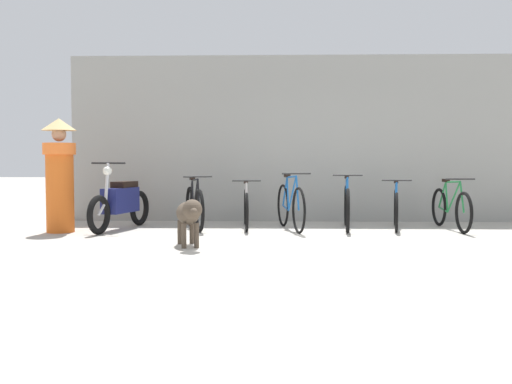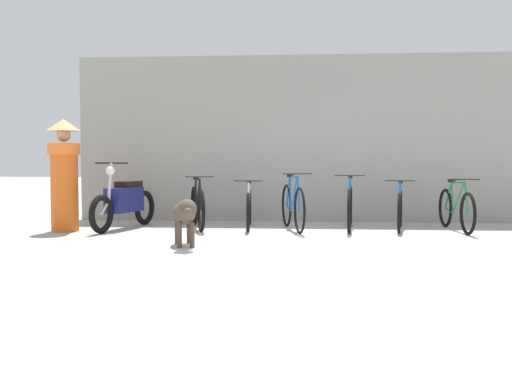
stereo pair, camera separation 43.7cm
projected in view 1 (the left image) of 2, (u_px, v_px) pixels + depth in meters
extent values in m
plane|color=#ADA89E|center=(328.00, 245.00, 7.88)|extent=(60.00, 60.00, 0.00)
cube|color=gray|center=(313.00, 139.00, 10.98)|extent=(8.91, 0.20, 3.03)
torus|color=black|center=(199.00, 211.00, 9.31)|extent=(0.25, 0.66, 0.67)
torus|color=black|center=(190.00, 206.00, 10.24)|extent=(0.25, 0.66, 0.67)
cylinder|color=black|center=(196.00, 195.00, 9.66)|extent=(0.17, 0.47, 0.56)
cylinder|color=black|center=(193.00, 195.00, 9.93)|extent=(0.06, 0.13, 0.51)
cylinder|color=black|center=(195.00, 180.00, 9.69)|extent=(0.19, 0.54, 0.06)
cylinder|color=black|center=(192.00, 208.00, 10.07)|extent=(0.13, 0.36, 0.08)
cylinder|color=black|center=(191.00, 193.00, 10.10)|extent=(0.11, 0.29, 0.47)
cylinder|color=black|center=(199.00, 195.00, 9.37)|extent=(0.08, 0.17, 0.49)
cube|color=black|center=(192.00, 178.00, 9.96)|extent=(0.12, 0.19, 0.05)
cylinder|color=black|center=(198.00, 177.00, 9.42)|extent=(0.45, 0.16, 0.02)
torus|color=black|center=(247.00, 212.00, 9.34)|extent=(0.09, 0.62, 0.62)
torus|color=black|center=(245.00, 207.00, 10.41)|extent=(0.09, 0.62, 0.62)
cylinder|color=beige|center=(246.00, 198.00, 9.75)|extent=(0.06, 0.53, 0.51)
cylinder|color=beige|center=(246.00, 198.00, 10.06)|extent=(0.04, 0.14, 0.47)
cylinder|color=beige|center=(246.00, 183.00, 9.79)|extent=(0.07, 0.62, 0.06)
cylinder|color=beige|center=(246.00, 209.00, 10.21)|extent=(0.06, 0.41, 0.07)
cylinder|color=beige|center=(246.00, 195.00, 10.26)|extent=(0.05, 0.32, 0.43)
cylinder|color=beige|center=(247.00, 198.00, 9.41)|extent=(0.04, 0.19, 0.46)
cube|color=black|center=(246.00, 182.00, 10.10)|extent=(0.08, 0.18, 0.05)
cylinder|color=black|center=(247.00, 181.00, 9.48)|extent=(0.46, 0.06, 0.02)
torus|color=black|center=(299.00, 210.00, 9.12)|extent=(0.19, 0.71, 0.71)
torus|color=black|center=(283.00, 205.00, 10.13)|extent=(0.19, 0.71, 0.71)
cylinder|color=#1959A5|center=(292.00, 194.00, 9.50)|extent=(0.14, 0.51, 0.59)
cylinder|color=#1959A5|center=(288.00, 194.00, 9.79)|extent=(0.06, 0.13, 0.54)
cylinder|color=#1959A5|center=(292.00, 177.00, 9.54)|extent=(0.16, 0.59, 0.06)
cylinder|color=#1959A5|center=(286.00, 208.00, 9.95)|extent=(0.11, 0.39, 0.08)
cylinder|color=#1959A5|center=(285.00, 192.00, 9.98)|extent=(0.09, 0.31, 0.50)
cylinder|color=#1959A5|center=(298.00, 193.00, 9.18)|extent=(0.07, 0.18, 0.53)
cube|color=black|center=(287.00, 176.00, 9.83)|extent=(0.11, 0.19, 0.05)
cylinder|color=black|center=(296.00, 174.00, 9.24)|extent=(0.45, 0.12, 0.02)
torus|color=black|center=(348.00, 211.00, 9.20)|extent=(0.11, 0.69, 0.69)
torus|color=black|center=(346.00, 205.00, 10.25)|extent=(0.11, 0.69, 0.69)
cylinder|color=#1959A5|center=(347.00, 195.00, 9.60)|extent=(0.08, 0.52, 0.57)
cylinder|color=#1959A5|center=(347.00, 195.00, 9.90)|extent=(0.04, 0.14, 0.53)
cylinder|color=#1959A5|center=(347.00, 178.00, 9.64)|extent=(0.08, 0.61, 0.06)
cylinder|color=#1959A5|center=(346.00, 208.00, 10.06)|extent=(0.07, 0.40, 0.08)
cylinder|color=#1959A5|center=(346.00, 192.00, 10.10)|extent=(0.06, 0.32, 0.48)
cylinder|color=#1959A5|center=(348.00, 194.00, 9.27)|extent=(0.05, 0.19, 0.51)
cube|color=black|center=(347.00, 177.00, 9.94)|extent=(0.09, 0.19, 0.05)
cylinder|color=black|center=(348.00, 175.00, 9.33)|extent=(0.46, 0.07, 0.02)
torus|color=black|center=(396.00, 212.00, 9.26)|extent=(0.15, 0.62, 0.63)
torus|color=black|center=(395.00, 208.00, 10.19)|extent=(0.15, 0.62, 0.63)
cylinder|color=#1959A5|center=(396.00, 198.00, 9.61)|extent=(0.11, 0.47, 0.52)
cylinder|color=#1959A5|center=(396.00, 198.00, 9.88)|extent=(0.05, 0.13, 0.48)
cylinder|color=#1959A5|center=(396.00, 183.00, 9.65)|extent=(0.13, 0.54, 0.06)
cylinder|color=#1959A5|center=(396.00, 210.00, 10.02)|extent=(0.09, 0.36, 0.07)
cylinder|color=#1959A5|center=(396.00, 196.00, 10.05)|extent=(0.08, 0.29, 0.44)
cylinder|color=#1959A5|center=(397.00, 198.00, 9.32)|extent=(0.06, 0.17, 0.46)
cube|color=black|center=(396.00, 182.00, 9.91)|extent=(0.10, 0.19, 0.05)
cylinder|color=black|center=(397.00, 180.00, 9.38)|extent=(0.46, 0.11, 0.02)
torus|color=black|center=(464.00, 213.00, 9.11)|extent=(0.10, 0.65, 0.65)
torus|color=black|center=(439.00, 207.00, 10.20)|extent=(0.10, 0.65, 0.65)
cylinder|color=#1E7238|center=(454.00, 197.00, 9.52)|extent=(0.07, 0.54, 0.54)
cylinder|color=#1E7238|center=(447.00, 197.00, 9.84)|extent=(0.04, 0.14, 0.49)
cylinder|color=#1E7238|center=(453.00, 182.00, 9.56)|extent=(0.07, 0.63, 0.06)
cylinder|color=#1E7238|center=(443.00, 209.00, 10.00)|extent=(0.06, 0.41, 0.08)
cylinder|color=#1E7238|center=(442.00, 195.00, 10.04)|extent=(0.05, 0.33, 0.45)
cylinder|color=#1E7238|center=(462.00, 197.00, 9.18)|extent=(0.04, 0.19, 0.48)
cube|color=black|center=(446.00, 180.00, 9.88)|extent=(0.08, 0.18, 0.05)
cylinder|color=black|center=(460.00, 179.00, 9.25)|extent=(0.46, 0.06, 0.02)
torus|color=black|center=(99.00, 215.00, 9.01)|extent=(0.24, 0.60, 0.60)
torus|color=black|center=(140.00, 208.00, 10.28)|extent=(0.24, 0.60, 0.60)
cube|color=navy|center=(120.00, 200.00, 9.64)|extent=(0.47, 0.83, 0.40)
cube|color=black|center=(124.00, 184.00, 9.76)|extent=(0.36, 0.55, 0.10)
cylinder|color=silver|center=(107.00, 183.00, 9.23)|extent=(0.09, 0.16, 0.61)
cylinder|color=silver|center=(102.00, 208.00, 9.10)|extent=(0.09, 0.23, 0.21)
cylinder|color=black|center=(108.00, 163.00, 9.26)|extent=(0.57, 0.17, 0.03)
sphere|color=silver|center=(107.00, 171.00, 9.23)|extent=(0.17, 0.17, 0.14)
ellipsoid|color=#4C3F33|center=(188.00, 213.00, 7.82)|extent=(0.47, 0.71, 0.29)
cylinder|color=#4C3F33|center=(197.00, 235.00, 7.66)|extent=(0.08, 0.08, 0.32)
cylinder|color=#4C3F33|center=(184.00, 236.00, 7.62)|extent=(0.08, 0.08, 0.32)
cylinder|color=#4C3F33|center=(192.00, 232.00, 8.05)|extent=(0.08, 0.08, 0.32)
cylinder|color=#4C3F33|center=(180.00, 232.00, 8.01)|extent=(0.08, 0.08, 0.32)
sphere|color=#4C3F33|center=(192.00, 209.00, 7.43)|extent=(0.31, 0.31, 0.25)
ellipsoid|color=#4C3F33|center=(194.00, 212.00, 7.33)|extent=(0.13, 0.16, 0.10)
cylinder|color=#4C3F33|center=(183.00, 212.00, 8.25)|extent=(0.12, 0.28, 0.16)
cylinder|color=orange|center=(60.00, 188.00, 9.30)|extent=(0.48, 0.48, 1.39)
cylinder|color=orange|center=(59.00, 149.00, 9.27)|extent=(0.56, 0.56, 0.18)
sphere|color=tan|center=(59.00, 134.00, 9.25)|extent=(0.25, 0.25, 0.22)
cone|color=tan|center=(59.00, 124.00, 9.25)|extent=(0.60, 0.60, 0.19)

